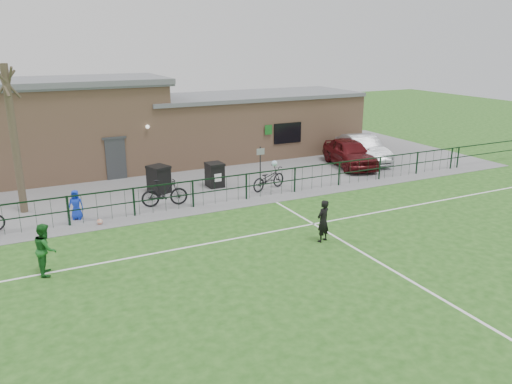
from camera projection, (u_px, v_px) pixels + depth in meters
name	position (u px, v px, depth m)	size (l,w,h in m)	color
ground	(329.00, 276.00, 15.06)	(90.00, 90.00, 0.00)	#225017
paving_strip	(186.00, 173.00, 26.64)	(34.00, 13.00, 0.02)	slate
pitch_line_touch	(228.00, 204.00, 21.75)	(28.00, 0.10, 0.01)	white
pitch_line_mid	(268.00, 232.00, 18.49)	(28.00, 0.10, 0.01)	white
pitch_line_perp	(381.00, 264.00, 15.91)	(0.10, 16.00, 0.01)	white
perimeter_fence	(226.00, 189.00, 21.75)	(28.00, 0.10, 1.20)	black
bare_tree	(15.00, 141.00, 19.80)	(0.30, 0.30, 6.00)	#443829
wheelie_bin_left	(159.00, 180.00, 23.14)	(0.78, 0.89, 1.19)	black
wheelie_bin_right	(215.00, 176.00, 24.08)	(0.72, 0.82, 1.09)	black
sign_post	(260.00, 167.00, 23.85)	(0.06, 0.06, 2.00)	black
car_maroon	(350.00, 153.00, 27.89)	(1.83, 4.55, 1.55)	#4B0D10
car_silver	(363.00, 149.00, 29.04)	(1.61, 4.63, 1.53)	#A2A4A9
bicycle_d	(165.00, 193.00, 21.23)	(0.55, 1.96, 1.18)	black
bicycle_e	(269.00, 179.00, 23.62)	(0.71, 2.03, 1.07)	black
spectator_child	(76.00, 205.00, 19.67)	(0.58, 0.38, 1.19)	#1534CC
goalkeeper_kick	(321.00, 219.00, 17.53)	(1.01, 2.93, 2.46)	black
outfield_player	(46.00, 249.00, 15.04)	(0.78, 0.61, 1.61)	#1B6021
ball_ground	(100.00, 222.00, 19.25)	(0.23, 0.23, 0.23)	silver
clubhouse	(152.00, 125.00, 28.19)	(24.25, 5.40, 4.96)	tan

